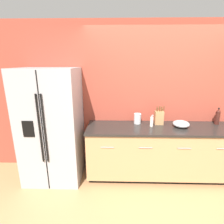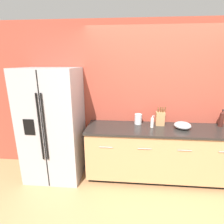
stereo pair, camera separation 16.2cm
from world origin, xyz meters
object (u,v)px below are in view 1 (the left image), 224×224
(mixing_bowl, at_px, (181,124))
(wine_bottle, at_px, (217,117))
(knife_block, at_px, (159,117))
(soap_dispenser, at_px, (152,122))
(refrigerator, at_px, (52,126))
(steel_canister, at_px, (137,119))

(mixing_bowl, bearing_deg, wine_bottle, 13.16)
(knife_block, xyz_separation_m, soap_dispenser, (-0.14, -0.11, -0.04))
(knife_block, bearing_deg, mixing_bowl, -21.39)
(wine_bottle, xyz_separation_m, soap_dispenser, (-1.13, -0.13, -0.05))
(refrigerator, height_order, steel_canister, refrigerator)
(refrigerator, xyz_separation_m, wine_bottle, (2.76, 0.21, 0.12))
(steel_canister, height_order, mixing_bowl, steel_canister)
(soap_dispenser, bearing_deg, wine_bottle, 6.71)
(steel_canister, distance_m, mixing_bowl, 0.71)
(refrigerator, relative_size, mixing_bowl, 7.07)
(refrigerator, bearing_deg, soap_dispenser, 2.70)
(refrigerator, xyz_separation_m, mixing_bowl, (2.11, 0.06, 0.04))
(refrigerator, bearing_deg, mixing_bowl, 1.55)
(soap_dispenser, bearing_deg, knife_block, 38.50)
(refrigerator, relative_size, wine_bottle, 6.40)
(wine_bottle, distance_m, mixing_bowl, 0.68)
(refrigerator, bearing_deg, knife_block, 6.08)
(wine_bottle, bearing_deg, refrigerator, -175.65)
(knife_block, distance_m, soap_dispenser, 0.18)
(knife_block, xyz_separation_m, steel_canister, (-0.36, 0.03, -0.03))
(steel_canister, bearing_deg, mixing_bowl, -13.06)
(wine_bottle, relative_size, mixing_bowl, 1.10)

